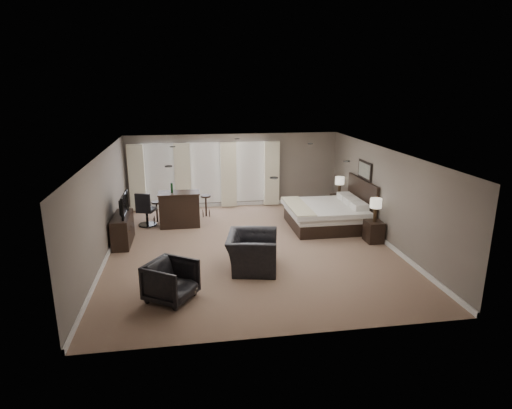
{
  "coord_description": "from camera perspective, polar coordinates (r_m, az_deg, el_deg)",
  "views": [
    {
      "loc": [
        -1.56,
        -10.71,
        4.28
      ],
      "look_at": [
        0.2,
        0.4,
        1.1
      ],
      "focal_mm": 30.0,
      "sensor_mm": 36.0,
      "label": 1
    }
  ],
  "objects": [
    {
      "name": "nightstand_far",
      "position": [
        14.99,
        10.94,
        0.1
      ],
      "size": [
        0.45,
        0.55,
        0.6
      ],
      "primitive_type": "cube",
      "color": "black",
      "rests_on": "ground"
    },
    {
      "name": "wall_art",
      "position": [
        13.44,
        14.26,
        4.45
      ],
      "size": [
        0.04,
        0.96,
        0.56
      ],
      "primitive_type": "cube",
      "color": "slate",
      "rests_on": "room"
    },
    {
      "name": "window_bay",
      "position": [
        15.14,
        -6.72,
        3.96
      ],
      "size": [
        5.25,
        0.2,
        2.3
      ],
      "color": "silver",
      "rests_on": "room"
    },
    {
      "name": "lamp_far",
      "position": [
        14.84,
        11.07,
        2.42
      ],
      "size": [
        0.31,
        0.31,
        0.64
      ],
      "primitive_type": "cube",
      "color": "beige",
      "rests_on": "nightstand_far"
    },
    {
      "name": "bar_counter",
      "position": [
        13.4,
        -10.15,
        -0.63
      ],
      "size": [
        1.26,
        0.66,
        1.1
      ],
      "primitive_type": "cube",
      "color": "black",
      "rests_on": "ground"
    },
    {
      "name": "dresser",
      "position": [
        12.37,
        -17.34,
        -3.21
      ],
      "size": [
        0.45,
        1.4,
        0.81
      ],
      "primitive_type": "cube",
      "color": "black",
      "rests_on": "ground"
    },
    {
      "name": "tv",
      "position": [
        12.23,
        -17.52,
        -1.1
      ],
      "size": [
        0.6,
        1.04,
        0.14
      ],
      "primitive_type": "imported",
      "rotation": [
        0.0,
        0.0,
        1.57
      ],
      "color": "black",
      "rests_on": "dresser"
    },
    {
      "name": "armchair_far",
      "position": [
        8.98,
        -11.27,
        -9.75
      ],
      "size": [
        1.17,
        1.19,
        0.91
      ],
      "primitive_type": "imported",
      "rotation": [
        0.0,
        0.0,
        0.98
      ],
      "color": "black",
      "rests_on": "ground"
    },
    {
      "name": "bar_stool_right",
      "position": [
        14.36,
        -6.69,
        -0.16
      ],
      "size": [
        0.4,
        0.4,
        0.72
      ],
      "primitive_type": "cube",
      "rotation": [
        0.0,
        0.0,
        0.2
      ],
      "color": "black",
      "rests_on": "ground"
    },
    {
      "name": "room",
      "position": [
        11.22,
        -0.69,
        0.39
      ],
      "size": [
        7.6,
        8.6,
        2.64
      ],
      "color": "#876A56",
      "rests_on": "ground"
    },
    {
      "name": "nightstand_near",
      "position": [
        12.44,
        15.42,
        -3.49
      ],
      "size": [
        0.44,
        0.54,
        0.59
      ],
      "primitive_type": "cube",
      "color": "black",
      "rests_on": "ground"
    },
    {
      "name": "desk_chair",
      "position": [
        13.68,
        -14.39,
        -0.56
      ],
      "size": [
        0.71,
        0.71,
        1.09
      ],
      "primitive_type": "cube",
      "rotation": [
        0.0,
        0.0,
        2.81
      ],
      "color": "black",
      "rests_on": "ground"
    },
    {
      "name": "armchair_near",
      "position": [
        10.18,
        -0.52,
        -5.54
      ],
      "size": [
        1.12,
        1.47,
        1.16
      ],
      "primitive_type": "imported",
      "rotation": [
        0.0,
        0.0,
        1.36
      ],
      "color": "black",
      "rests_on": "ground"
    },
    {
      "name": "bar_stool_left",
      "position": [
        14.04,
        -13.07,
        -0.95
      ],
      "size": [
        0.42,
        0.42,
        0.67
      ],
      "primitive_type": "cube",
      "rotation": [
        0.0,
        0.0,
        0.39
      ],
      "color": "black",
      "rests_on": "ground"
    },
    {
      "name": "bed",
      "position": [
        13.27,
        9.52,
        0.06
      ],
      "size": [
        2.3,
        2.2,
        1.46
      ],
      "primitive_type": "cube",
      "color": "silver",
      "rests_on": "ground"
    },
    {
      "name": "lamp_near",
      "position": [
        12.25,
        15.63,
        -0.73
      ],
      "size": [
        0.32,
        0.32,
        0.66
      ],
      "primitive_type": "cube",
      "color": "beige",
      "rests_on": "nightstand_near"
    }
  ]
}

